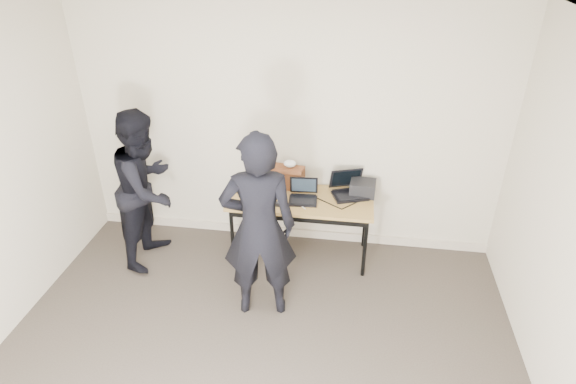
% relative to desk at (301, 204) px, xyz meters
% --- Properties ---
extents(room, '(4.60, 4.60, 2.80)m').
position_rel_desk_xyz_m(room, '(-0.19, -1.88, 0.69)').
color(room, '#3F3730').
rests_on(room, ground).
extents(desk, '(1.50, 0.65, 0.72)m').
position_rel_desk_xyz_m(desk, '(0.00, 0.00, 0.00)').
color(desk, olive).
rests_on(desk, ground).
extents(laptop_beige, '(0.41, 0.40, 0.26)m').
position_rel_desk_xyz_m(laptop_beige, '(-0.42, 0.01, 0.11)').
color(laptop_beige, beige).
rests_on(laptop_beige, desk).
extents(laptop_center, '(0.31, 0.30, 0.22)m').
position_rel_desk_xyz_m(laptop_center, '(0.02, -0.01, 0.11)').
color(laptop_center, black).
rests_on(laptop_center, desk).
extents(laptop_right, '(0.44, 0.43, 0.25)m').
position_rel_desk_xyz_m(laptop_right, '(0.48, 0.17, 0.12)').
color(laptop_right, black).
rests_on(laptop_right, desk).
extents(leather_satchel, '(0.38, 0.23, 0.25)m').
position_rel_desk_xyz_m(leather_satchel, '(-0.18, 0.23, 0.19)').
color(leather_satchel, brown).
rests_on(leather_satchel, desk).
extents(tissue, '(0.13, 0.10, 0.08)m').
position_rel_desk_xyz_m(tissue, '(-0.15, 0.23, 0.34)').
color(tissue, white).
rests_on(tissue, leather_satchel).
extents(equipment_box, '(0.28, 0.24, 0.15)m').
position_rel_desk_xyz_m(equipment_box, '(0.63, 0.19, 0.13)').
color(equipment_box, black).
rests_on(equipment_box, desk).
extents(power_brick, '(0.09, 0.06, 0.03)m').
position_rel_desk_xyz_m(power_brick, '(-0.22, -0.17, 0.08)').
color(power_brick, black).
rests_on(power_brick, desk).
extents(cables, '(1.15, 0.40, 0.01)m').
position_rel_desk_xyz_m(cables, '(0.08, -0.03, 0.06)').
color(cables, black).
rests_on(cables, desk).
extents(person_typist, '(0.73, 0.55, 1.82)m').
position_rel_desk_xyz_m(person_typist, '(-0.26, -0.87, 0.25)').
color(person_typist, black).
rests_on(person_typist, ground).
extents(person_observer, '(0.71, 0.88, 1.69)m').
position_rel_desk_xyz_m(person_observer, '(-1.57, -0.22, 0.18)').
color(person_observer, black).
rests_on(person_observer, ground).
extents(baseboard, '(4.50, 0.03, 0.10)m').
position_rel_desk_xyz_m(baseboard, '(-0.19, 0.35, -0.61)').
color(baseboard, beige).
rests_on(baseboard, ground).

